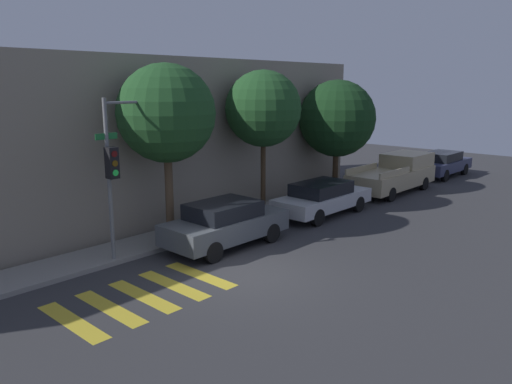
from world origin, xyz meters
name	(u,v)px	position (x,y,z in m)	size (l,w,h in m)	color
ground_plane	(243,273)	(0.00, 0.00, 0.00)	(60.00, 60.00, 0.00)	#333335
sidewalk	(157,241)	(0.00, 4.07, 0.07)	(26.00, 1.73, 0.14)	gray
building_row	(86,141)	(0.00, 8.33, 3.12)	(26.00, 6.00, 6.23)	gray
crosswalk	(143,296)	(-2.82, 0.80, 0.00)	(4.25, 2.60, 0.00)	gold
traffic_light_pole	(122,153)	(-1.58, 3.37, 3.29)	(2.22, 0.56, 4.87)	slate
sedan_near_corner	(225,223)	(1.33, 2.10, 0.79)	(4.31, 1.86, 1.51)	#4C5156
sedan_middle	(322,198)	(6.79, 2.10, 0.74)	(4.68, 1.80, 1.38)	#B7BABF
pickup_truck	(395,174)	(12.99, 2.10, 0.91)	(5.59, 2.00, 1.81)	tan
sedan_far_end	(442,163)	(18.66, 2.10, 0.75)	(4.60, 1.77, 1.42)	#2D3351
tree_near_corner	(166,114)	(0.52, 3.95, 4.29)	(3.22, 3.22, 5.92)	brown
tree_midblock	(263,109)	(5.24, 3.95, 4.28)	(3.01, 3.01, 5.80)	#42301E
tree_far_end	(337,119)	(10.45, 3.95, 3.64)	(3.60, 3.60, 5.45)	#42301E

